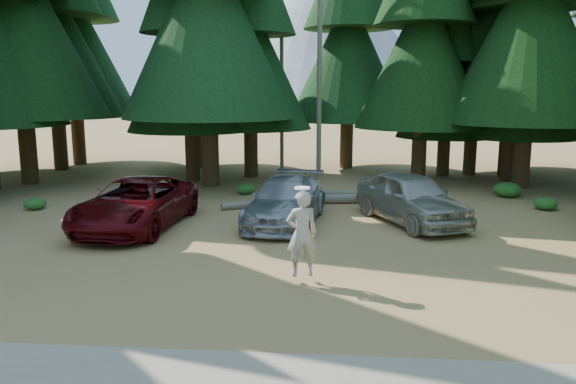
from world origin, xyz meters
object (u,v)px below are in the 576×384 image
at_px(silver_minivan_center, 286,201).
at_px(silver_minivan_right, 411,198).
at_px(log_left, 269,203).
at_px(frisbee_player, 302,233).
at_px(log_mid, 329,193).
at_px(log_right, 372,198).
at_px(red_pickup, 136,204).

xyz_separation_m(silver_minivan_center, silver_minivan_right, (4.17, 0.38, 0.10)).
distance_m(silver_minivan_center, log_left, 2.86).
xyz_separation_m(frisbee_player, log_mid, (0.52, 10.75, -1.05)).
distance_m(silver_minivan_right, log_right, 3.45).
distance_m(red_pickup, log_right, 9.17).
height_order(frisbee_player, log_left, frisbee_player).
distance_m(log_mid, log_right, 2.17).
relative_size(silver_minivan_right, log_left, 1.33).
bearing_deg(red_pickup, silver_minivan_center, 16.26).
height_order(red_pickup, log_mid, red_pickup).
xyz_separation_m(silver_minivan_right, log_right, (-1.07, 3.21, -0.67)).
relative_size(red_pickup, log_mid, 1.77).
distance_m(frisbee_player, log_mid, 10.81).
bearing_deg(silver_minivan_center, red_pickup, -160.03).
bearing_deg(frisbee_player, log_right, -119.47).
relative_size(silver_minivan_center, log_right, 0.92).
relative_size(silver_minivan_right, log_right, 0.88).
height_order(frisbee_player, log_right, frisbee_player).
bearing_deg(silver_minivan_right, log_mid, 97.46).
xyz_separation_m(silver_minivan_right, log_mid, (-2.79, 4.53, -0.72)).
bearing_deg(red_pickup, log_left, 47.33).
relative_size(frisbee_player, log_left, 0.55).
relative_size(silver_minivan_center, log_mid, 1.61).
relative_size(red_pickup, log_right, 1.01).
xyz_separation_m(log_left, log_right, (4.00, 0.94, 0.05)).
xyz_separation_m(red_pickup, log_left, (3.89, 3.71, -0.66)).
xyz_separation_m(frisbee_player, log_right, (2.24, 9.42, -1.01)).
xyz_separation_m(log_mid, log_right, (1.72, -1.32, 0.05)).
xyz_separation_m(silver_minivan_center, frisbee_player, (0.86, -5.84, 0.43)).
bearing_deg(silver_minivan_center, log_right, 56.48).
bearing_deg(red_pickup, log_mid, 47.79).
relative_size(log_left, log_mid, 1.16).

